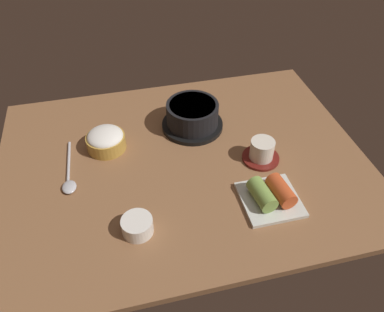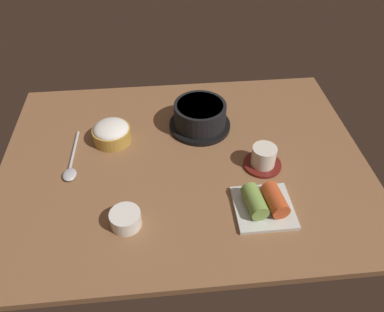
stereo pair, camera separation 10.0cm
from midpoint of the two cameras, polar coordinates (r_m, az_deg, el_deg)
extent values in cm
cube|color=brown|center=(104.09, -4.08, -1.18)|extent=(100.00, 76.00, 2.00)
cylinder|color=black|center=(113.96, -2.46, 4.65)|extent=(18.41, 18.41, 1.33)
cylinder|color=black|center=(111.46, -2.52, 6.29)|extent=(15.41, 15.41, 6.84)
cylinder|color=#D15619|center=(109.61, -2.57, 7.60)|extent=(13.56, 13.56, 0.60)
cylinder|color=#B78C38|center=(109.50, -15.49, 1.93)|extent=(10.94, 10.94, 4.20)
ellipsoid|color=white|center=(108.18, -15.69, 2.76)|extent=(10.06, 10.06, 3.83)
cylinder|color=maroon|center=(104.21, 7.70, -0.40)|extent=(10.23, 10.23, 0.80)
cylinder|color=silver|center=(102.08, 7.86, 0.88)|extent=(6.53, 6.53, 5.49)
cylinder|color=#C6D18C|center=(100.47, 7.99, 1.91)|extent=(5.55, 5.55, 0.40)
cube|color=silver|center=(93.92, 8.79, -6.73)|extent=(14.06, 14.06, 1.00)
cylinder|color=#7A9E47|center=(91.21, 7.51, -5.95)|extent=(5.35, 8.91, 4.32)
cylinder|color=#C64C23|center=(92.70, 10.39, -5.37)|extent=(5.36, 8.92, 4.32)
cylinder|color=white|center=(87.87, -11.61, -10.54)|extent=(7.23, 7.23, 3.97)
cylinder|color=#386B2D|center=(86.53, -11.77, -9.87)|extent=(5.93, 5.93, 0.50)
cylinder|color=#B7B7BC|center=(108.55, -20.78, -1.28)|extent=(1.25, 17.95, 0.80)
ellipsoid|color=#B7B7BC|center=(101.92, -20.87, -4.57)|extent=(3.60, 4.68, 1.26)
camera|label=1|loc=(0.05, -92.87, -2.69)|focal=35.09mm
camera|label=2|loc=(0.05, 87.13, 2.69)|focal=35.09mm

